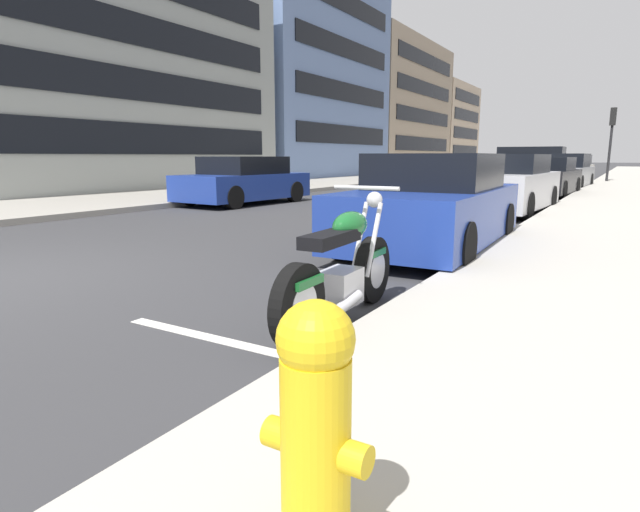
{
  "coord_description": "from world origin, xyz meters",
  "views": [
    {
      "loc": [
        -2.78,
        -6.18,
        1.37
      ],
      "look_at": [
        0.76,
        -4.06,
        0.57
      ],
      "focal_mm": 28.89,
      "sensor_mm": 36.0,
      "label": 1
    }
  ],
  "objects": [
    {
      "name": "sidewalk_far_curb",
      "position": [
        12.0,
        6.89,
        0.07
      ],
      "size": [
        120.0,
        5.0,
        0.14
      ],
      "primitive_type": "cube",
      "color": "gray",
      "rests_on": "ground"
    },
    {
      "name": "parking_stall_stripe",
      "position": [
        0.0,
        -3.79,
        0.0
      ],
      "size": [
        0.12,
        2.2,
        0.01
      ],
      "primitive_type": "cube",
      "color": "silver",
      "rests_on": "ground"
    },
    {
      "name": "parked_motorcycle",
      "position": [
        0.89,
        -4.19,
        0.43
      ],
      "size": [
        2.0,
        0.62,
        1.11
      ],
      "rotation": [
        0.0,
        0.0,
        0.04
      ],
      "color": "black",
      "rests_on": "ground"
    },
    {
      "name": "parked_car_near_corner",
      "position": [
        4.57,
        -3.71,
        0.65
      ],
      "size": [
        4.14,
        1.89,
        1.41
      ],
      "rotation": [
        0.0,
        0.0,
        0.03
      ],
      "color": "navy",
      "rests_on": "ground"
    },
    {
      "name": "parked_car_second_in_row",
      "position": [
        10.43,
        -3.55,
        0.67
      ],
      "size": [
        4.3,
        1.99,
        1.42
      ],
      "rotation": [
        0.0,
        0.0,
        -0.04
      ],
      "color": "silver",
      "rests_on": "ground"
    },
    {
      "name": "parked_car_at_intersection",
      "position": [
        16.72,
        -3.61,
        0.64
      ],
      "size": [
        4.31,
        1.98,
        1.34
      ],
      "rotation": [
        0.0,
        0.0,
        -0.05
      ],
      "color": "black",
      "rests_on": "ground"
    },
    {
      "name": "parked_car_behind_motorcycle",
      "position": [
        21.95,
        -3.66,
        0.69
      ],
      "size": [
        4.64,
        2.08,
        1.48
      ],
      "rotation": [
        0.0,
        0.0,
        -0.06
      ],
      "color": "gray",
      "rests_on": "ground"
    },
    {
      "name": "parked_car_across_street",
      "position": [
        27.35,
        -3.4,
        0.7
      ],
      "size": [
        4.33,
        1.98,
        1.46
      ],
      "rotation": [
        0.0,
        0.0,
        -0.02
      ],
      "color": "beige",
      "rests_on": "ground"
    },
    {
      "name": "crossing_truck",
      "position": [
        31.26,
        -0.77,
        1.01
      ],
      "size": [
        2.18,
        5.11,
        1.93
      ],
      "rotation": [
        0.0,
        0.0,
        1.56
      ],
      "color": "#4C5156",
      "rests_on": "ground"
    },
    {
      "name": "car_opposite_curb",
      "position": [
        9.04,
        3.51,
        0.65
      ],
      "size": [
        4.17,
        2.07,
        1.36
      ],
      "rotation": [
        0.0,
        0.0,
        3.09
      ],
      "color": "navy",
      "rests_on": "ground"
    },
    {
      "name": "fire_hydrant",
      "position": [
        -1.55,
        -5.42,
        0.57
      ],
      "size": [
        0.24,
        0.36,
        0.81
      ],
      "color": "gold",
      "rests_on": "sidewalk_near_curb"
    },
    {
      "name": "traffic_signal_near_corner",
      "position": [
        27.23,
        -5.1,
        2.74
      ],
      "size": [
        0.36,
        0.28,
        3.59
      ],
      "color": "black",
      "rests_on": "sidewalk_near_curb"
    },
    {
      "name": "townhouse_far_uphill",
      "position": [
        11.18,
        13.72,
        4.53
      ],
      "size": [
        14.67,
        9.15,
        9.06
      ],
      "color": "#939993",
      "rests_on": "ground"
    },
    {
      "name": "townhouse_near_left",
      "position": [
        25.84,
        14.17,
        6.07
      ],
      "size": [
        13.09,
        10.04,
        12.15
      ],
      "color": "#6B84B2",
      "rests_on": "ground"
    },
    {
      "name": "townhouse_mid_block",
      "position": [
        39.86,
        15.09,
        5.42
      ],
      "size": [
        14.54,
        11.89,
        10.83
      ],
      "color": "tan",
      "rests_on": "ground"
    },
    {
      "name": "townhouse_behind_pole",
      "position": [
        52.62,
        13.43,
        4.38
      ],
      "size": [
        10.48,
        8.58,
        8.75
      ],
      "color": "beige",
      "rests_on": "ground"
    }
  ]
}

